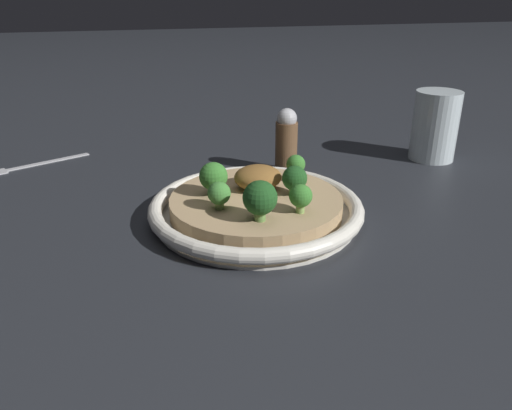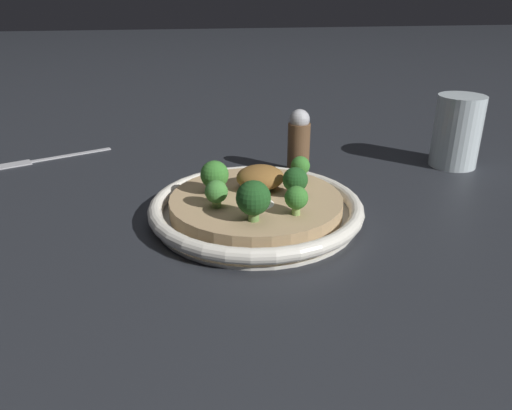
# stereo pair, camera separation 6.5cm
# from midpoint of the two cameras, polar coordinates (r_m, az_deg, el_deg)

# --- Properties ---
(ground_plane) EXTENTS (6.00, 6.00, 0.00)m
(ground_plane) POSITION_cam_midpoint_polar(r_m,az_deg,el_deg) (0.66, 2.83, -1.67)
(ground_plane) COLOR #23262B
(risotto_bowl) EXTENTS (0.28, 0.28, 0.03)m
(risotto_bowl) POSITION_cam_midpoint_polar(r_m,az_deg,el_deg) (0.65, 2.85, -0.37)
(risotto_bowl) COLOR silver
(risotto_bowl) RESTS_ON ground_plane
(cheese_sprinkle) EXTENTS (0.04, 0.04, 0.01)m
(cheese_sprinkle) POSITION_cam_midpoint_polar(r_m,az_deg,el_deg) (0.62, 2.97, 0.51)
(cheese_sprinkle) COLOR white
(cheese_sprinkle) RESTS_ON risotto_bowl
(crispy_onion_garnish) EXTENTS (0.06, 0.06, 0.03)m
(crispy_onion_garnish) POSITION_cam_midpoint_polar(r_m,az_deg,el_deg) (0.67, 3.29, 3.11)
(crispy_onion_garnish) COLOR brown
(crispy_onion_garnish) RESTS_ON risotto_bowl
(broccoli_front_right) EXTENTS (0.04, 0.04, 0.04)m
(broccoli_front_right) POSITION_cam_midpoint_polar(r_m,az_deg,el_deg) (0.65, -1.90, 3.35)
(broccoli_front_right) COLOR #759E4C
(broccoli_front_right) RESTS_ON risotto_bowl
(broccoli_left) EXTENTS (0.03, 0.03, 0.04)m
(broccoli_left) POSITION_cam_midpoint_polar(r_m,az_deg,el_deg) (0.64, 7.41, 2.72)
(broccoli_left) COLOR #759E4C
(broccoli_left) RESTS_ON risotto_bowl
(broccoli_right) EXTENTS (0.03, 0.03, 0.03)m
(broccoli_right) POSITION_cam_midpoint_polar(r_m,az_deg,el_deg) (0.61, -1.52, 1.40)
(broccoli_right) COLOR #84A856
(broccoli_right) RESTS_ON risotto_bowl
(broccoli_back_right) EXTENTS (0.04, 0.04, 0.05)m
(broccoli_back_right) POSITION_cam_midpoint_polar(r_m,az_deg,el_deg) (0.57, 2.96, 0.67)
(broccoli_back_right) COLOR #668E47
(broccoli_back_right) RESTS_ON risotto_bowl
(broccoli_back) EXTENTS (0.03, 0.03, 0.04)m
(broccoli_back) POSITION_cam_midpoint_polar(r_m,az_deg,el_deg) (0.59, 7.78, 0.68)
(broccoli_back) COLOR #84A856
(broccoli_back) RESTS_ON risotto_bowl
(broccoli_front_left) EXTENTS (0.03, 0.03, 0.04)m
(broccoli_front_left) POSITION_cam_midpoint_polar(r_m,az_deg,el_deg) (0.69, 7.79, 4.22)
(broccoli_front_left) COLOR #759E4C
(broccoli_front_left) RESTS_ON risotto_bowl
(drinking_glass) EXTENTS (0.08, 0.08, 0.12)m
(drinking_glass) POSITION_cam_midpoint_polar(r_m,az_deg,el_deg) (0.91, 23.94, 7.67)
(drinking_glass) COLOR silver
(drinking_glass) RESTS_ON ground_plane
(fork_utensil) EXTENTS (0.19, 0.10, 0.00)m
(fork_utensil) POSITION_cam_midpoint_polar(r_m,az_deg,el_deg) (0.94, -21.56, 4.82)
(fork_utensil) COLOR #B7B7BC
(fork_utensil) RESTS_ON ground_plane
(pepper_shaker) EXTENTS (0.04, 0.04, 0.11)m
(pepper_shaker) POSITION_cam_midpoint_polar(r_m,az_deg,el_deg) (0.81, 7.23, 7.15)
(pepper_shaker) COLOR brown
(pepper_shaker) RESTS_ON ground_plane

